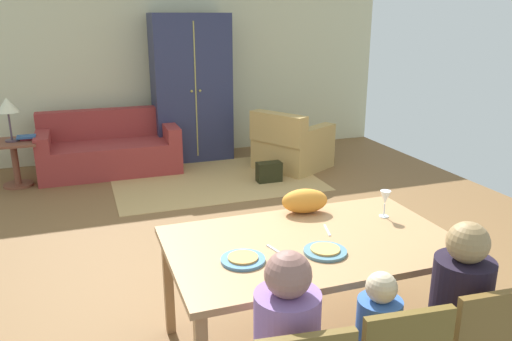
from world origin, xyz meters
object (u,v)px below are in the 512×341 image
object	(u,v)px
dining_table	(311,250)
side_table	(15,157)
plate_near_man	(243,260)
book_lower	(30,138)
person_woman	(452,325)
couch	(110,150)
armchair	(291,146)
wine_glass	(385,198)
table_lamp	(7,107)
armoire	(191,88)
cat	(305,201)
plate_near_child	(325,252)
handbag	(269,172)
book_upper	(26,137)

from	to	relation	value
dining_table	side_table	bearing A→B (deg)	116.30
plate_near_man	book_lower	world-z (taller)	plate_near_man
person_woman	side_table	world-z (taller)	person_woman
couch	armchair	size ratio (longest dim) A/B	1.57
wine_glass	table_lamp	world-z (taller)	table_lamp
plate_near_man	wine_glass	size ratio (longest dim) A/B	1.34
wine_glass	armoire	world-z (taller)	armoire
cat	table_lamp	distance (m)	4.37
plate_near_child	cat	bearing A→B (deg)	76.22
table_lamp	handbag	world-z (taller)	table_lamp
plate_near_man	side_table	world-z (taller)	plate_near_man
table_lamp	side_table	bearing A→B (deg)	0.00
couch	handbag	xyz separation A→B (m)	(1.89, -1.16, -0.17)
couch	table_lamp	size ratio (longest dim) A/B	3.39
plate_near_man	side_table	distance (m)	4.61
armchair	armoire	size ratio (longest dim) A/B	0.56
wine_glass	couch	bearing A→B (deg)	109.83
side_table	book_lower	size ratio (longest dim) A/B	2.64
person_woman	armoire	world-z (taller)	armoire
person_woman	handbag	xyz separation A→B (m)	(0.50, 4.00, -0.38)
book_upper	armoire	bearing A→B (deg)	13.71
armchair	book_upper	size ratio (longest dim) A/B	5.31
plate_near_child	handbag	xyz separation A→B (m)	(0.98, 3.47, -0.64)
cat	plate_near_man	bearing A→B (deg)	-128.32
plate_near_man	side_table	size ratio (longest dim) A/B	0.43
side_table	table_lamp	size ratio (longest dim) A/B	1.07
plate_near_man	person_woman	world-z (taller)	person_woman
book_upper	handbag	size ratio (longest dim) A/B	0.69
dining_table	plate_near_man	bearing A→B (deg)	-165.91
dining_table	armoire	distance (m)	4.77
plate_near_man	table_lamp	xyz separation A→B (m)	(-1.59, 4.31, 0.24)
table_lamp	armchair	bearing A→B (deg)	-6.84
plate_near_man	table_lamp	bearing A→B (deg)	110.28
person_woman	book_upper	distance (m)	5.47
couch	armoire	xyz separation A→B (m)	(1.23, 0.30, 0.75)
plate_near_child	armoire	world-z (taller)	armoire
table_lamp	book_upper	size ratio (longest dim) A/B	2.45
handbag	plate_near_man	bearing A→B (deg)	-113.20
wine_glass	book_lower	world-z (taller)	wine_glass
armchair	handbag	world-z (taller)	armchair
book_lower	armchair	bearing A→B (deg)	-7.96
cat	wine_glass	bearing A→B (deg)	-17.48
wine_glass	couch	world-z (taller)	wine_glass
wine_glass	book_upper	size ratio (longest dim) A/B	0.85
cat	armchair	xyz separation A→B (m)	(1.34, 3.33, -0.53)
plate_near_child	armchair	xyz separation A→B (m)	(1.49, 3.94, -0.45)
book_upper	book_lower	bearing A→B (deg)	38.49
cat	side_table	xyz separation A→B (m)	(-2.22, 3.76, -0.47)
plate_near_child	table_lamp	bearing A→B (deg)	115.36
person_woman	book_lower	bearing A→B (deg)	115.40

